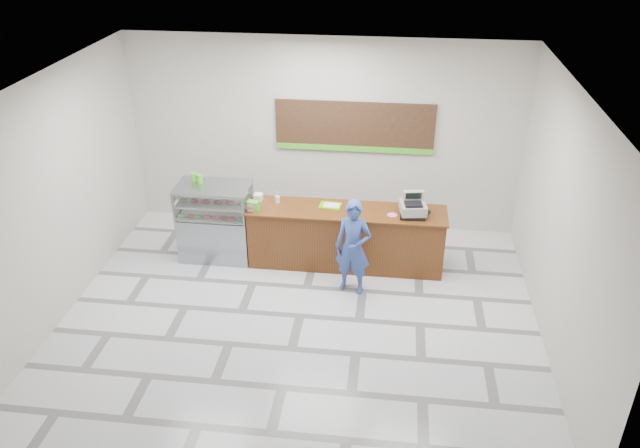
# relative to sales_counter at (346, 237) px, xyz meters

# --- Properties ---
(floor) EXTENTS (7.00, 7.00, 0.00)m
(floor) POSITION_rel_sales_counter_xyz_m (-0.55, -1.55, -0.52)
(floor) COLOR silver
(floor) RESTS_ON ground
(back_wall) EXTENTS (7.00, 0.00, 7.00)m
(back_wall) POSITION_rel_sales_counter_xyz_m (-0.55, 1.45, 1.23)
(back_wall) COLOR beige
(back_wall) RESTS_ON floor
(ceiling) EXTENTS (7.00, 7.00, 0.00)m
(ceiling) POSITION_rel_sales_counter_xyz_m (-0.55, -1.55, 2.98)
(ceiling) COLOR silver
(ceiling) RESTS_ON back_wall
(sales_counter) EXTENTS (3.26, 0.76, 1.03)m
(sales_counter) POSITION_rel_sales_counter_xyz_m (0.00, 0.00, 0.00)
(sales_counter) COLOR #5F3212
(sales_counter) RESTS_ON floor
(display_case) EXTENTS (1.22, 0.72, 1.33)m
(display_case) POSITION_rel_sales_counter_xyz_m (-2.22, -0.00, 0.16)
(display_case) COLOR gray
(display_case) RESTS_ON floor
(menu_board) EXTENTS (2.80, 0.06, 0.90)m
(menu_board) POSITION_rel_sales_counter_xyz_m (-0.00, 1.41, 1.42)
(menu_board) COLOR black
(menu_board) RESTS_ON back_wall
(cash_register) EXTENTS (0.46, 0.47, 0.37)m
(cash_register) POSITION_rel_sales_counter_xyz_m (1.06, -0.05, 0.65)
(cash_register) COLOR black
(cash_register) RESTS_ON sales_counter
(card_terminal) EXTENTS (0.12, 0.17, 0.04)m
(card_terminal) POSITION_rel_sales_counter_xyz_m (1.29, 0.01, 0.53)
(card_terminal) COLOR black
(card_terminal) RESTS_ON sales_counter
(serving_tray) EXTENTS (0.38, 0.29, 0.02)m
(serving_tray) POSITION_rel_sales_counter_xyz_m (-0.28, 0.10, 0.52)
(serving_tray) COLOR #64C304
(serving_tray) RESTS_ON sales_counter
(napkin_box) EXTENTS (0.14, 0.14, 0.12)m
(napkin_box) POSITION_rel_sales_counter_xyz_m (-1.50, 0.17, 0.57)
(napkin_box) COLOR white
(napkin_box) RESTS_ON sales_counter
(straw_cup) EXTENTS (0.08, 0.08, 0.12)m
(straw_cup) POSITION_rel_sales_counter_xyz_m (-1.17, 0.13, 0.57)
(straw_cup) COLOR silver
(straw_cup) RESTS_ON sales_counter
(promo_box) EXTENTS (0.21, 0.16, 0.17)m
(promo_box) POSITION_rel_sales_counter_xyz_m (-1.50, -0.22, 0.60)
(promo_box) COLOR green
(promo_box) RESTS_ON sales_counter
(donut_decal) EXTENTS (0.17, 0.17, 0.00)m
(donut_decal) POSITION_rel_sales_counter_xyz_m (0.74, -0.09, 0.52)
(donut_decal) COLOR #F35F8E
(donut_decal) RESTS_ON sales_counter
(green_cup_left) EXTENTS (0.10, 0.10, 0.15)m
(green_cup_left) POSITION_rel_sales_counter_xyz_m (-2.57, 0.14, 0.89)
(green_cup_left) COLOR green
(green_cup_left) RESTS_ON display_case
(green_cup_right) EXTENTS (0.10, 0.10, 0.15)m
(green_cup_right) POSITION_rel_sales_counter_xyz_m (-2.45, 0.10, 0.89)
(green_cup_right) COLOR green
(green_cup_right) RESTS_ON display_case
(customer) EXTENTS (0.64, 0.49, 1.56)m
(customer) POSITION_rel_sales_counter_xyz_m (0.17, -0.75, 0.26)
(customer) COLOR #314891
(customer) RESTS_ON floor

